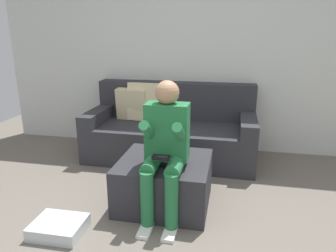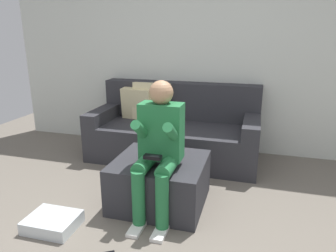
# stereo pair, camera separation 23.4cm
# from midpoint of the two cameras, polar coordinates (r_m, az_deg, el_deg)

# --- Properties ---
(wall_back) EXTENTS (5.40, 0.10, 2.66)m
(wall_back) POSITION_cam_midpoint_polar(r_m,az_deg,el_deg) (4.13, 4.29, 14.06)
(wall_back) COLOR silver
(wall_back) RESTS_ON ground_plane
(couch_sectional) EXTENTS (2.02, 0.92, 0.91)m
(couch_sectional) POSITION_cam_midpoint_polar(r_m,az_deg,el_deg) (3.93, -1.30, -0.79)
(couch_sectional) COLOR #2D2D33
(couch_sectional) RESTS_ON ground_plane
(ottoman) EXTENTS (0.80, 0.74, 0.42)m
(ottoman) POSITION_cam_midpoint_polar(r_m,az_deg,el_deg) (2.90, -2.98, -10.13)
(ottoman) COLOR #2D2D33
(ottoman) RESTS_ON ground_plane
(person_seated) EXTENTS (0.36, 0.58, 1.15)m
(person_seated) POSITION_cam_midpoint_polar(r_m,az_deg,el_deg) (2.55, -3.17, -3.37)
(person_seated) COLOR #26723F
(person_seated) RESTS_ON ground_plane
(storage_bin) EXTENTS (0.40, 0.33, 0.10)m
(storage_bin) POSITION_cam_midpoint_polar(r_m,az_deg,el_deg) (2.76, -21.66, -16.78)
(storage_bin) COLOR silver
(storage_bin) RESTS_ON ground_plane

